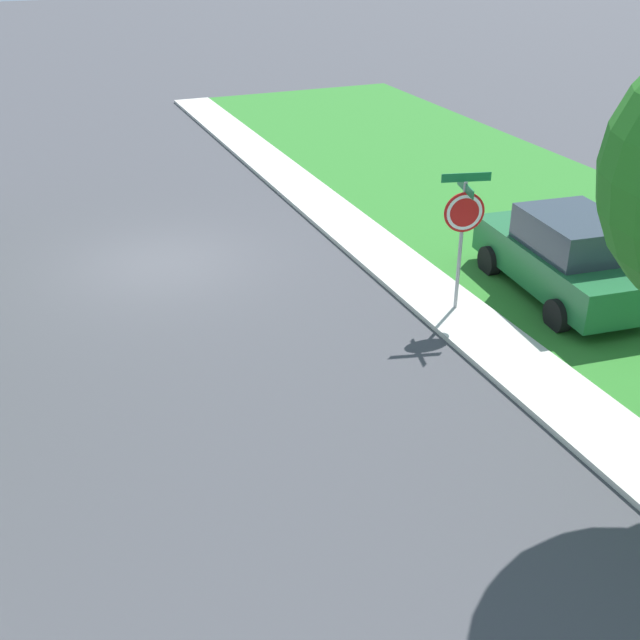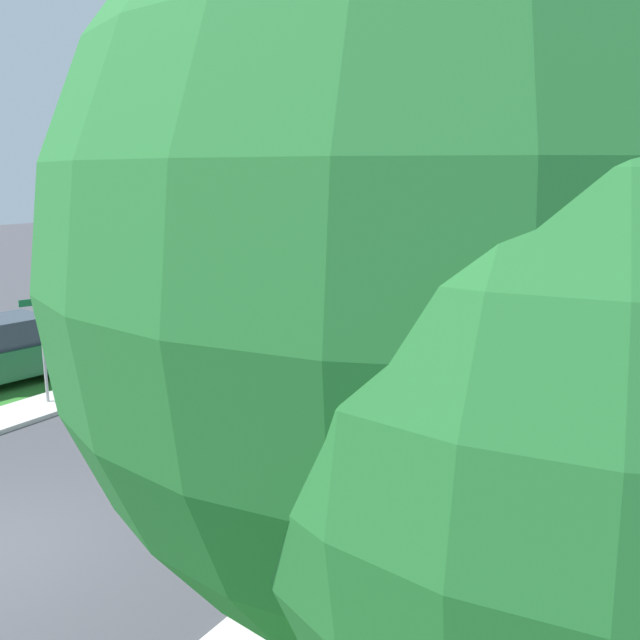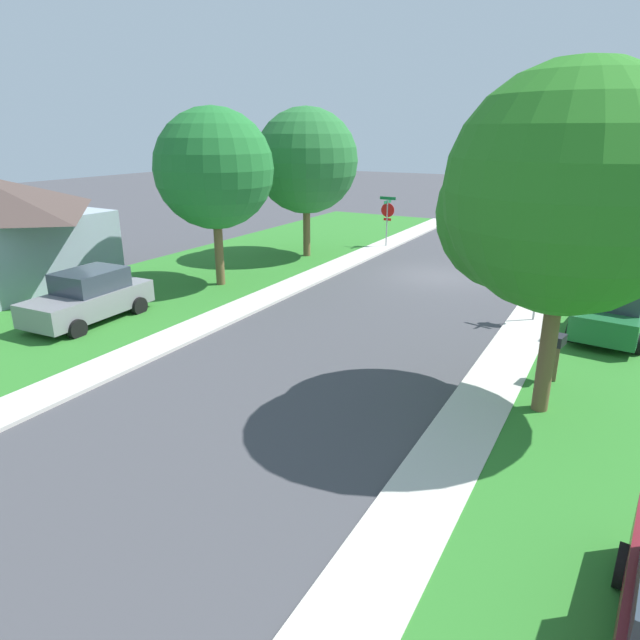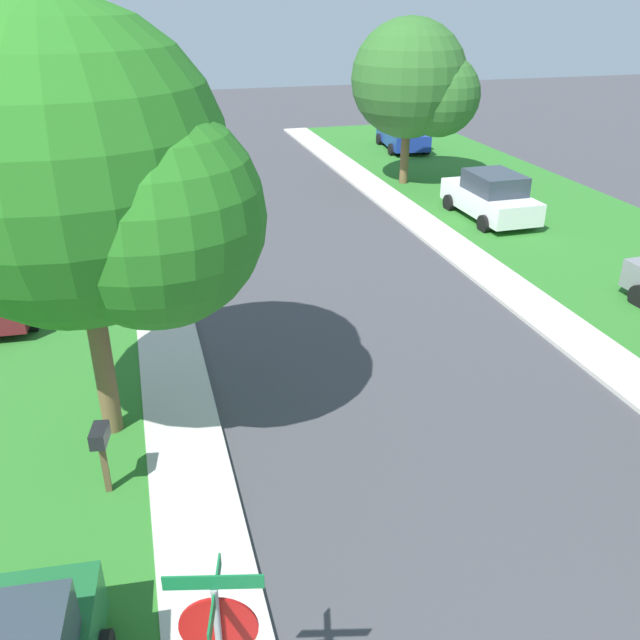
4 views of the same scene
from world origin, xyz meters
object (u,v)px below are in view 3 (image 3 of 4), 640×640
object	(u,v)px
tree_across_left	(303,164)
mailbox	(558,347)
tree_sidewalk_mid	(555,198)
stop_sign_far_corner	(539,268)
tree_sidewalk_far	(212,172)
car_green_far_down_street	(613,310)
car_grey_kerbside_mid	(89,297)
stop_sign_near_corner	(387,213)

from	to	relation	value
tree_across_left	mailbox	bearing A→B (deg)	142.89
tree_sidewalk_mid	stop_sign_far_corner	bearing A→B (deg)	-81.96
tree_sidewalk_far	mailbox	distance (m)	14.58
tree_sidewalk_far	tree_sidewalk_mid	distance (m)	14.27
car_green_far_down_street	tree_sidewalk_mid	xyz separation A→B (m)	(1.43, 6.16, 3.94)
car_green_far_down_street	tree_sidewalk_far	xyz separation A→B (m)	(14.75, 1.02, 3.70)
tree_across_left	car_green_far_down_street	bearing A→B (deg)	158.96
tree_sidewalk_mid	mailbox	world-z (taller)	tree_sidewalk_mid
car_green_far_down_street	tree_across_left	size ratio (longest dim) A/B	0.61
tree_sidewalk_far	mailbox	size ratio (longest dim) A/B	5.39
car_grey_kerbside_mid	mailbox	bearing A→B (deg)	-170.55
car_grey_kerbside_mid	stop_sign_far_corner	bearing A→B (deg)	-151.27
car_green_far_down_street	tree_sidewalk_far	distance (m)	15.24
stop_sign_near_corner	car_grey_kerbside_mid	size ratio (longest dim) A/B	0.63
car_green_far_down_street	mailbox	xyz separation A→B (m)	(1.06, 4.58, 0.14)
stop_sign_near_corner	car_grey_kerbside_mid	distance (m)	17.05
stop_sign_far_corner	mailbox	bearing A→B (deg)	104.88
car_grey_kerbside_mid	tree_sidewalk_far	bearing A→B (deg)	-96.19
tree_sidewalk_far	car_green_far_down_street	bearing A→B (deg)	-176.03
car_green_far_down_street	tree_across_left	distance (m)	15.93
tree_across_left	tree_sidewalk_far	size ratio (longest dim) A/B	1.03
stop_sign_far_corner	car_grey_kerbside_mid	distance (m)	14.93
stop_sign_far_corner	tree_sidewalk_mid	xyz separation A→B (m)	(-0.90, 6.36, 2.93)
stop_sign_near_corner	car_grey_kerbside_mid	xyz separation A→B (m)	(3.82, 16.59, -1.00)
tree_sidewalk_mid	mailbox	bearing A→B (deg)	-103.19
stop_sign_near_corner	tree_sidewalk_far	world-z (taller)	tree_sidewalk_far
car_grey_kerbside_mid	mailbox	size ratio (longest dim) A/B	3.35
stop_sign_near_corner	car_green_far_down_street	bearing A→B (deg)	140.24
tree_sidewalk_far	stop_sign_near_corner	bearing A→B (deg)	-106.63
stop_sign_far_corner	car_green_far_down_street	distance (m)	2.55
tree_across_left	tree_sidewalk_far	distance (m)	6.59
tree_across_left	tree_sidewalk_mid	world-z (taller)	tree_sidewalk_mid
car_grey_kerbside_mid	tree_sidewalk_far	xyz separation A→B (m)	(-0.64, -5.94, 3.70)
stop_sign_near_corner	stop_sign_far_corner	xyz separation A→B (m)	(-9.24, 9.43, 0.01)
tree_sidewalk_far	car_grey_kerbside_mid	bearing A→B (deg)	83.81
tree_across_left	stop_sign_near_corner	bearing A→B (deg)	-125.46
car_green_far_down_street	tree_across_left	bearing A→B (deg)	-21.04
stop_sign_far_corner	tree_across_left	bearing A→B (deg)	-23.86
car_green_far_down_street	tree_sidewalk_mid	distance (m)	7.45
tree_sidewalk_mid	car_grey_kerbside_mid	bearing A→B (deg)	3.29
stop_sign_far_corner	tree_across_left	size ratio (longest dim) A/B	0.38
car_grey_kerbside_mid	car_green_far_down_street	xyz separation A→B (m)	(-15.40, -6.96, 0.00)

